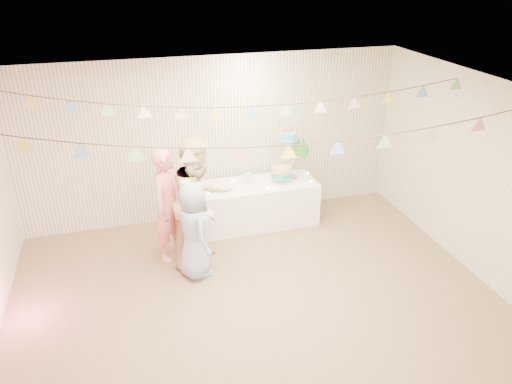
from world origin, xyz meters
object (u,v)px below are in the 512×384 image
object	(u,v)px
person_child	(194,230)
cake_stand	(290,151)
table	(257,203)
person_adult_a	(169,205)
person_adult_b	(199,202)

from	to	relation	value
person_child	cake_stand	bearing A→B (deg)	-67.40
table	person_adult_a	distance (m)	1.63
cake_stand	person_adult_b	distance (m)	1.85
table	cake_stand	bearing A→B (deg)	5.19
person_adult_a	person_adult_b	distance (m)	0.46
cake_stand	person_child	size ratio (longest dim) A/B	0.60
person_adult_a	table	bearing A→B (deg)	-28.01
cake_stand	person_child	xyz separation A→B (m)	(-1.74, -1.19, -0.48)
person_adult_b	person_child	size ratio (longest dim) A/B	1.36
cake_stand	person_adult_a	bearing A→B (deg)	-161.85
person_adult_b	person_adult_a	bearing A→B (deg)	103.58
person_child	person_adult_a	bearing A→B (deg)	13.26
table	person_adult_b	distance (m)	1.47
person_adult_a	person_child	xyz separation A→B (m)	(0.25, -0.53, -0.14)
person_adult_a	person_adult_b	bearing A→B (deg)	-83.07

